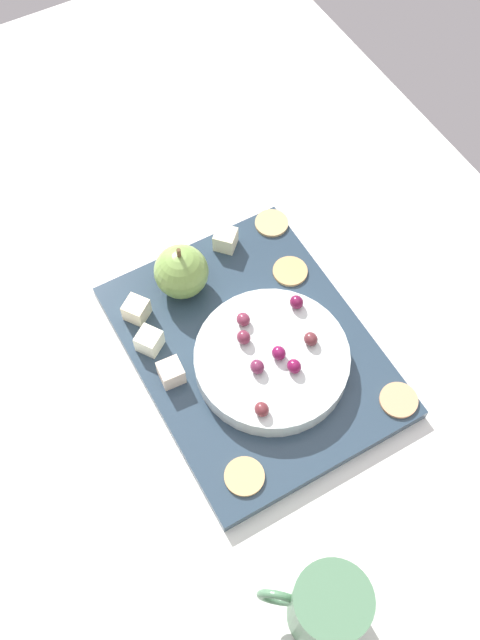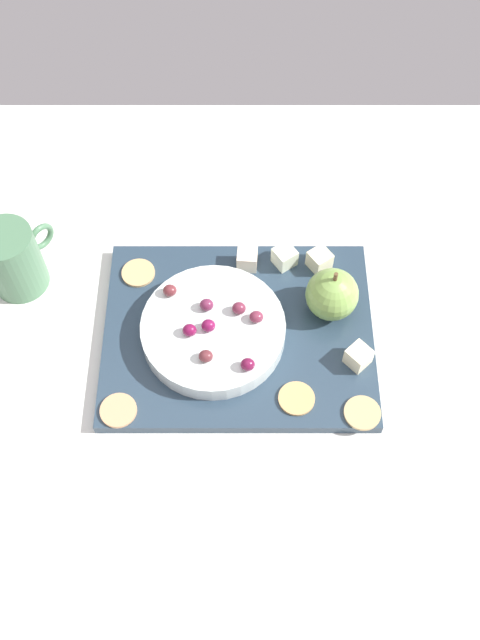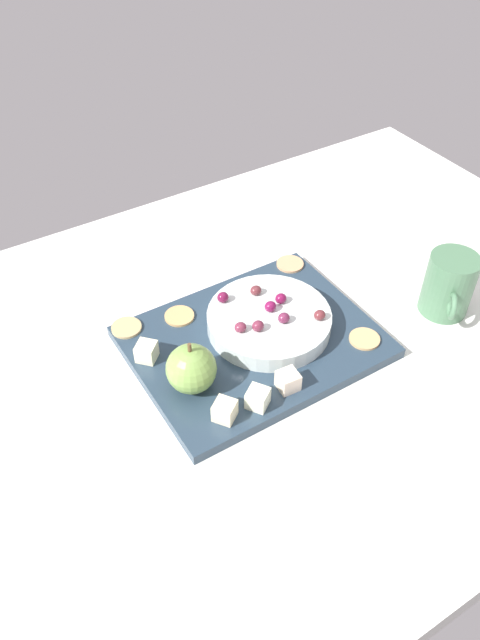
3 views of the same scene
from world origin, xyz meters
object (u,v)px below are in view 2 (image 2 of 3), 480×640
at_px(cheese_cube_2, 321,260).
at_px(grape_0, 207,356).
at_px(cheese_cube_3, 286,257).
at_px(grape_1, 210,325).
at_px(grape_5, 258,318).
at_px(grape_3, 208,305).
at_px(grape_6, 191,330).
at_px(cheese_cube_1, 360,357).
at_px(grape_7, 240,308).
at_px(platter, 240,336).
at_px(cheese_cube_0, 249,259).
at_px(cracker_1, 364,413).
at_px(grape_4, 171,290).
at_px(cup, 15,259).
at_px(cracker_0, 298,399).
at_px(cracker_3, 120,410).
at_px(cracker_2, 140,273).
at_px(serving_dish, 215,330).
at_px(apple_whole, 334,295).
at_px(grape_2, 249,364).

relative_size(cheese_cube_2, grape_0, 1.53).
bearing_deg(grape_0, cheese_cube_3, 57.97).
distance_m(grape_1, grape_5, 0.06).
height_order(grape_3, grape_6, same).
relative_size(cheese_cube_3, grape_6, 1.53).
bearing_deg(cheese_cube_1, grape_3, 161.67).
xyz_separation_m(grape_0, grape_7, (0.04, 0.07, 0.00)).
relative_size(platter, grape_6, 19.74).
distance_m(cheese_cube_0, grape_1, 0.13).
relative_size(cracker_1, grape_4, 2.55).
xyz_separation_m(cheese_cube_0, cup, (-0.30, -0.01, 0.02)).
xyz_separation_m(cheese_cube_3, grape_5, (-0.04, -0.11, 0.02)).
height_order(cracker_0, cracker_3, same).
relative_size(cheese_cube_1, cracker_2, 0.60).
xyz_separation_m(serving_dish, grape_3, (-0.01, 0.02, 0.02)).
distance_m(grape_7, cup, 0.30).
bearing_deg(cracker_0, grape_6, 149.44).
bearing_deg(grape_4, grape_5, -20.00).
bearing_deg(cracker_1, grape_0, 162.20).
bearing_deg(cracker_1, grape_6, 155.30).
height_order(cheese_cube_1, cracker_1, cheese_cube_1).
xyz_separation_m(apple_whole, cracker_2, (-0.25, 0.05, -0.03)).
distance_m(cracker_0, grape_4, 0.21).
height_order(platter, grape_2, grape_2).
bearing_deg(cheese_cube_1, cracker_1, -89.73).
height_order(cheese_cube_0, grape_2, grape_2).
xyz_separation_m(cracker_3, grape_7, (0.14, 0.12, 0.03)).
xyz_separation_m(cracker_1, grape_4, (-0.23, 0.15, 0.03)).
height_order(cracker_2, grape_1, grape_1).
bearing_deg(grape_3, grape_0, -89.44).
bearing_deg(grape_7, apple_whole, 10.10).
relative_size(apple_whole, cheese_cube_1, 2.53).
distance_m(platter, grape_1, 0.06).
bearing_deg(cracker_0, cheese_cube_3, 92.43).
height_order(apple_whole, cheese_cube_3, apple_whole).
bearing_deg(cheese_cube_0, grape_1, -112.76).
relative_size(serving_dish, grape_4, 10.43).
bearing_deg(grape_4, cheese_cube_3, 24.33).
bearing_deg(grape_4, platter, -26.46).
height_order(grape_5, cup, cup).
bearing_deg(cheese_cube_1, cheese_cube_3, 119.67).
bearing_deg(cracker_0, cracker_3, -175.86).
relative_size(cracker_1, grape_1, 2.55).
relative_size(grape_3, grape_5, 1.00).
height_order(grape_2, cup, cup).
relative_size(platter, cheese_cube_1, 12.93).
bearing_deg(grape_1, apple_whole, 16.47).
relative_size(cracker_2, cracker_3, 1.00).
distance_m(grape_0, grape_3, 0.07).
bearing_deg(grape_5, cracker_0, -63.28).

